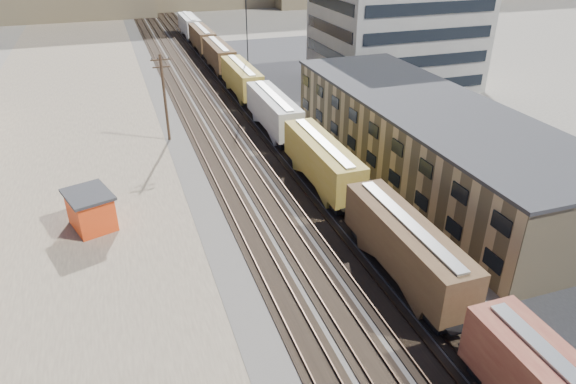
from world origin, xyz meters
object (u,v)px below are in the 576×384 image
object	(u,v)px
maintenance_shed	(91,210)
parked_car_blue	(366,71)
freight_train	(256,93)
utility_pole_north	(165,96)

from	to	relation	value
maintenance_shed	parked_car_blue	xyz separation A→B (m)	(42.95, 35.11, -0.78)
freight_train	utility_pole_north	distance (m)	13.87
maintenance_shed	parked_car_blue	world-z (taller)	maintenance_shed
utility_pole_north	parked_car_blue	xyz separation A→B (m)	(34.37, 17.64, -4.45)
freight_train	maintenance_shed	size ratio (longest dim) A/B	23.27
utility_pole_north	maintenance_shed	distance (m)	19.81
freight_train	maintenance_shed	world-z (taller)	freight_train
freight_train	utility_pole_north	size ratio (longest dim) A/B	11.97
maintenance_shed	parked_car_blue	bearing A→B (deg)	39.26
utility_pole_north	parked_car_blue	size ratio (longest dim) A/B	1.64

